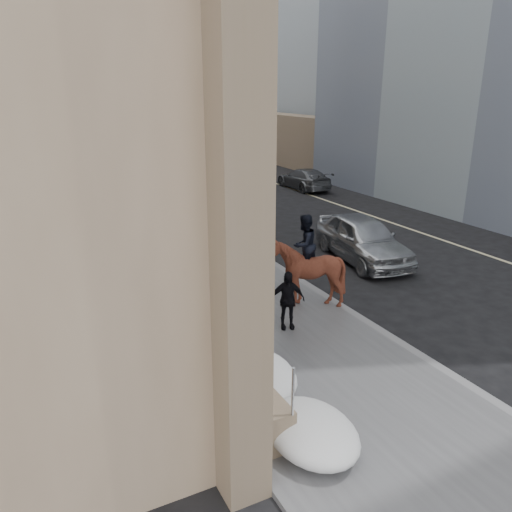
{
  "coord_description": "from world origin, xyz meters",
  "views": [
    {
      "loc": [
        -5.51,
        -8.02,
        6.11
      ],
      "look_at": [
        0.31,
        3.56,
        1.7
      ],
      "focal_mm": 35.0,
      "sensor_mm": 36.0,
      "label": 1
    }
  ],
  "objects": [
    {
      "name": "far_podium",
      "position": [
        15.5,
        10.0,
        2.0
      ],
      "size": [
        2.0,
        80.0,
        4.0
      ],
      "primitive_type": "cube",
      "color": "#79664E",
      "rests_on": "ground"
    },
    {
      "name": "car_silver",
      "position": [
        5.87,
        5.88,
        0.83
      ],
      "size": [
        2.68,
        5.11,
        1.66
      ],
      "primitive_type": "imported",
      "rotation": [
        0.0,
        0.0,
        -0.15
      ],
      "color": "#A9ADB1",
      "rests_on": "ground"
    },
    {
      "name": "streetlight_mid",
      "position": [
        2.74,
        14.0,
        4.58
      ],
      "size": [
        1.71,
        0.24,
        8.0
      ],
      "color": "#2D2D30",
      "rests_on": "ground"
    },
    {
      "name": "curb",
      "position": [
        2.62,
        10.0,
        0.06
      ],
      "size": [
        0.24,
        80.0,
        0.12
      ],
      "primitive_type": "cube",
      "color": "slate",
      "rests_on": "ground"
    },
    {
      "name": "pedestrian",
      "position": [
        0.51,
        2.15,
        0.9
      ],
      "size": [
        0.99,
        0.66,
        1.56
      ],
      "primitive_type": "imported",
      "rotation": [
        0.0,
        0.0,
        -0.34
      ],
      "color": "black",
      "rests_on": "sidewalk"
    },
    {
      "name": "streetlight_far",
      "position": [
        2.74,
        34.0,
        4.58
      ],
      "size": [
        1.71,
        0.24,
        8.0
      ],
      "color": "#2D2D30",
      "rests_on": "ground"
    },
    {
      "name": "mounted_horse_left",
      "position": [
        -0.57,
        4.1,
        1.28
      ],
      "size": [
        2.15,
        2.9,
        2.77
      ],
      "rotation": [
        0.0,
        0.0,
        3.55
      ],
      "color": "#512D18",
      "rests_on": "sidewalk"
    },
    {
      "name": "snow_bank",
      "position": [
        -1.42,
        8.11,
        0.47
      ],
      "size": [
        1.7,
        18.1,
        0.76
      ],
      "color": "silver",
      "rests_on": "sidewalk"
    },
    {
      "name": "lane_line",
      "position": [
        10.5,
        10.0,
        0.01
      ],
      "size": [
        0.15,
        70.0,
        0.01
      ],
      "primitive_type": "cube",
      "color": "#BFB78C",
      "rests_on": "ground"
    },
    {
      "name": "mounted_horse_right",
      "position": [
        1.67,
        3.17,
        1.23
      ],
      "size": [
        2.16,
        2.27,
        2.66
      ],
      "rotation": [
        0.0,
        0.0,
        3.51
      ],
      "color": "#4D2216",
      "rests_on": "sidewalk"
    },
    {
      "name": "traffic_signal",
      "position": [
        2.07,
        22.0,
        4.0
      ],
      "size": [
        4.1,
        0.22,
        6.0
      ],
      "color": "#2D2D30",
      "rests_on": "ground"
    },
    {
      "name": "sidewalk",
      "position": [
        0.0,
        10.0,
        0.06
      ],
      "size": [
        5.0,
        80.0,
        0.12
      ],
      "primitive_type": "cube",
      "color": "#4D4C4F",
      "rests_on": "ground"
    },
    {
      "name": "ground",
      "position": [
        0.0,
        0.0,
        0.0
      ],
      "size": [
        140.0,
        140.0,
        0.0
      ],
      "primitive_type": "plane",
      "color": "black",
      "rests_on": "ground"
    },
    {
      "name": "car_grey",
      "position": [
        11.14,
        18.43,
        0.65
      ],
      "size": [
        1.9,
        4.49,
        1.29
      ],
      "primitive_type": "imported",
      "rotation": [
        0.0,
        0.0,
        3.12
      ],
      "color": "#54575B",
      "rests_on": "ground"
    },
    {
      "name": "bg_building_mid",
      "position": [
        4.0,
        60.0,
        14.0
      ],
      "size": [
        30.0,
        12.0,
        28.0
      ],
      "primitive_type": "cube",
      "color": "slate",
      "rests_on": "ground"
    }
  ]
}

